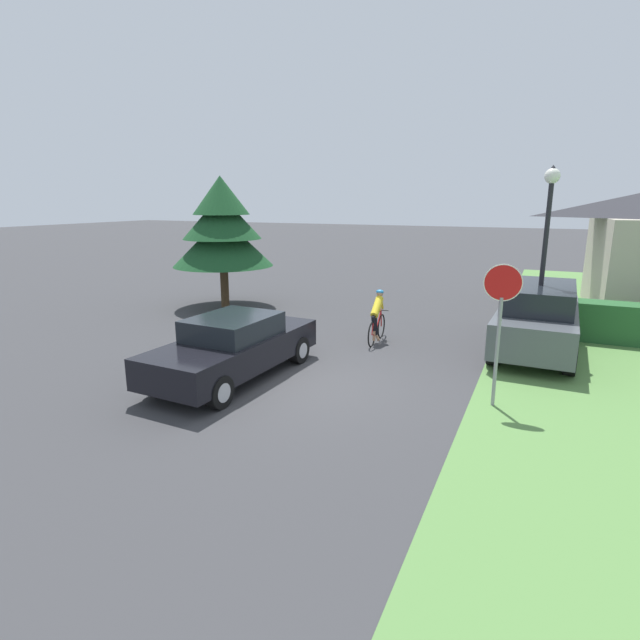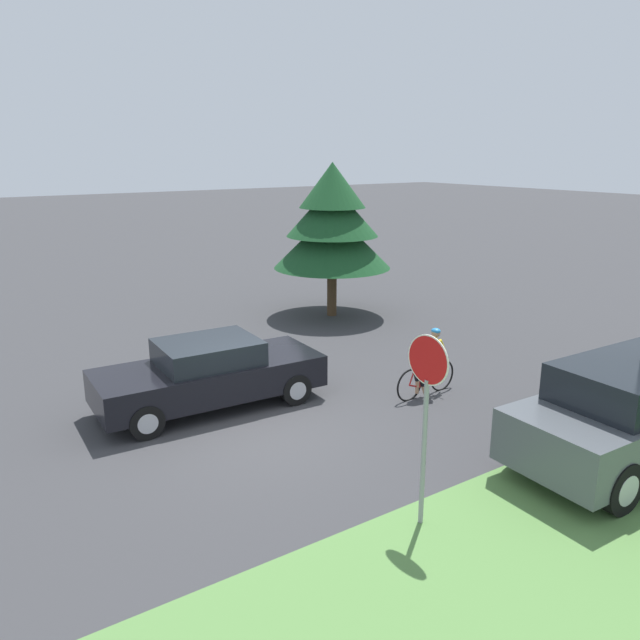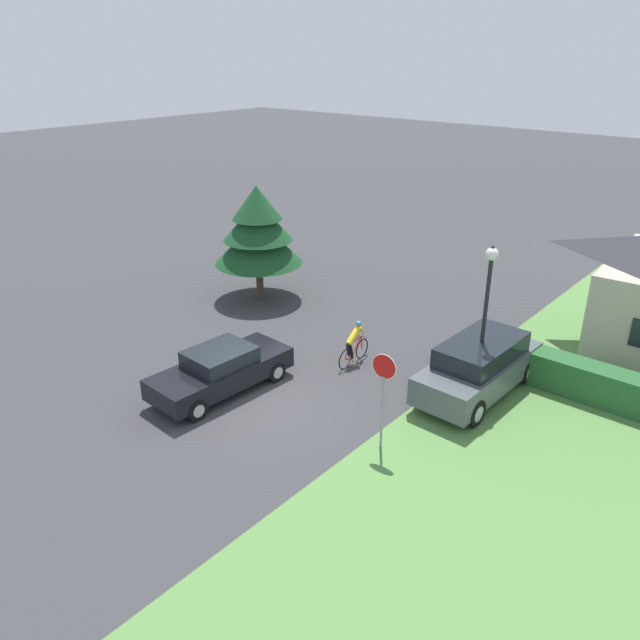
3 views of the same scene
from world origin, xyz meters
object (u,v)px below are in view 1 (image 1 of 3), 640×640
Objects in this scene: cyclist at (377,318)px; stop_sign at (501,308)px; parked_suv_right at (537,318)px; conifer_tall_near at (222,228)px; sedan_left_lane at (234,347)px; street_lamp at (547,225)px.

cyclist is 0.61× the size of stop_sign.
parked_suv_right is 11.14m from conifer_tall_near.
parked_suv_right is at bearing -103.37° from stop_sign.
sedan_left_lane is 0.95× the size of parked_suv_right.
parked_suv_right is at bearing -80.50° from cyclist.
stop_sign is at bearing -136.57° from cyclist.
cyclist is at bearing -48.99° from stop_sign.
street_lamp is at bearing -103.40° from stop_sign.
conifer_tall_near is at bearing 39.30° from sedan_left_lane.
sedan_left_lane is at bearing -53.52° from conifer_tall_near.
street_lamp is (0.63, 4.26, 1.36)m from stop_sign.
sedan_left_lane is at bearing 151.12° from cyclist.
sedan_left_lane is 8.22m from conifer_tall_near.
street_lamp reaches higher than parked_suv_right.
cyclist is at bearing -18.44° from conifer_tall_near.
cyclist is at bearing -23.47° from sedan_left_lane.
conifer_tall_near reaches higher than cyclist.
conifer_tall_near is at bearing 68.98° from cyclist.
conifer_tall_near is (-10.24, 5.63, 0.98)m from stop_sign.
parked_suv_right is 2.41m from street_lamp.
sedan_left_lane is at bearing 130.77° from parked_suv_right.
cyclist is 0.36× the size of street_lamp.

